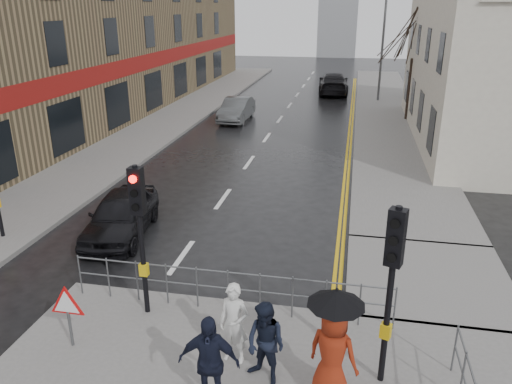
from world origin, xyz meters
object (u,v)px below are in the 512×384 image
at_px(pedestrian_b, 266,344).
at_px(car_parked, 121,215).
at_px(car_mid, 237,110).
at_px(pedestrian_d, 209,363).
at_px(pedestrian_with_umbrella, 334,342).
at_px(pedestrian_a, 234,323).

height_order(pedestrian_b, car_parked, pedestrian_b).
height_order(pedestrian_b, car_mid, pedestrian_b).
relative_size(pedestrian_d, car_mid, 0.43).
bearing_deg(pedestrian_with_umbrella, car_mid, 107.38).
relative_size(pedestrian_with_umbrella, pedestrian_d, 1.23).
height_order(pedestrian_a, car_parked, pedestrian_a).
bearing_deg(pedestrian_d, pedestrian_b, 39.26).
bearing_deg(car_parked, pedestrian_with_umbrella, -48.38).
relative_size(pedestrian_a, pedestrian_b, 1.03).
height_order(car_parked, car_mid, car_mid).
height_order(pedestrian_a, pedestrian_b, pedestrian_a).
bearing_deg(car_mid, pedestrian_d, -76.78).
distance_m(pedestrian_a, car_mid, 21.68).
bearing_deg(pedestrian_d, car_mid, 97.68).
xyz_separation_m(pedestrian_b, pedestrian_with_umbrella, (1.18, -0.20, 0.35)).
bearing_deg(car_parked, pedestrian_a, -54.50).
bearing_deg(pedestrian_with_umbrella, pedestrian_a, 161.14).
height_order(pedestrian_b, pedestrian_d, pedestrian_d).
relative_size(pedestrian_a, car_parked, 0.42).
relative_size(pedestrian_b, pedestrian_d, 0.90).
distance_m(pedestrian_b, car_mid, 22.26).
relative_size(pedestrian_a, pedestrian_d, 0.93).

